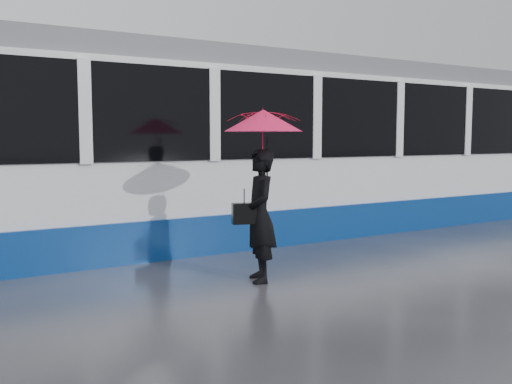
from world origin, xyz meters
TOP-DOWN VIEW (x-y plane):
  - ground at (0.00, 0.00)m, footprint 90.00×90.00m
  - rails at (0.00, 2.50)m, footprint 34.00×1.51m
  - tram at (0.85, 2.50)m, footprint 26.00×2.56m
  - woman at (0.05, -0.55)m, footprint 0.59×0.72m
  - umbrella at (0.10, -0.55)m, footprint 1.27×1.27m
  - handbag at (-0.17, -0.53)m, footprint 0.33×0.22m

SIDE VIEW (x-z plane):
  - ground at x=0.00m, z-range 0.00..0.00m
  - rails at x=0.00m, z-range 0.00..0.02m
  - woman at x=0.05m, z-range 0.00..1.70m
  - handbag at x=-0.17m, z-range 0.67..1.11m
  - tram at x=0.85m, z-range -0.04..3.31m
  - umbrella at x=0.10m, z-range 1.29..2.44m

